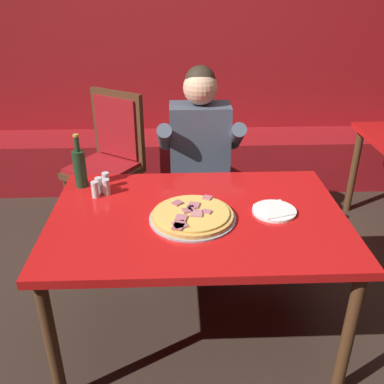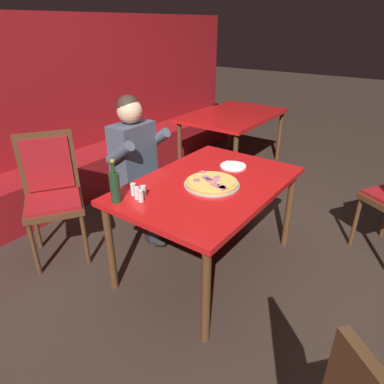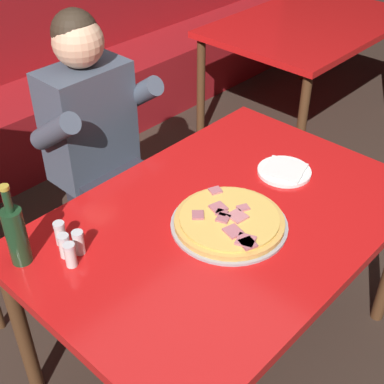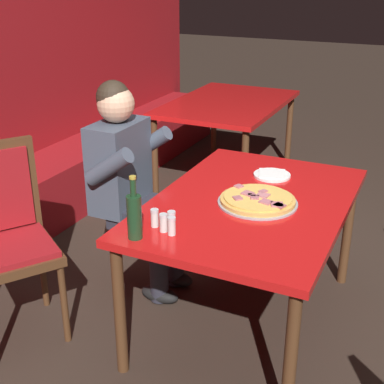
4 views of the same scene
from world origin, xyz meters
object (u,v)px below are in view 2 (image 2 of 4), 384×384
diner_seated_blue_shirt (141,163)px  dining_chair_far_right (52,189)px  shaker_red_pepper_flakes (137,194)px  background_dining_table (233,119)px  plate_white_paper (233,166)px  shaker_parmesan (133,190)px  shaker_black_pepper (143,192)px  pizza (212,183)px  beer_bottle (115,186)px  shaker_oregano (141,196)px  main_dining_table (209,191)px

diner_seated_blue_shirt → dining_chair_far_right: 0.75m
shaker_red_pepper_flakes → background_dining_table: (2.45, 0.66, -0.11)m
plate_white_paper → shaker_parmesan: (-0.84, 0.30, 0.03)m
shaker_black_pepper → shaker_red_pepper_flakes: bearing=153.8°
pizza → background_dining_table: (1.98, 0.95, -0.09)m
background_dining_table → shaker_red_pepper_flakes: bearing=-164.9°
shaker_parmesan → beer_bottle: bearing=169.6°
shaker_parmesan → dining_chair_far_right: (-0.11, 0.83, -0.18)m
pizza → plate_white_paper: bearing=6.9°
background_dining_table → shaker_oregano: bearing=-164.0°
pizza → shaker_oregano: size_ratio=4.70×
shaker_oregano → dining_chair_far_right: bearing=94.1°
beer_bottle → dining_chair_far_right: bearing=88.1°
shaker_parmesan → shaker_black_pepper: size_ratio=1.00×
shaker_black_pepper → shaker_oregano: bearing=-152.4°
shaker_oregano → plate_white_paper: bearing=-12.2°
shaker_red_pepper_flakes → background_dining_table: size_ratio=0.06×
shaker_parmesan → plate_white_paper: bearing=-19.5°
beer_bottle → shaker_parmesan: 0.15m
diner_seated_blue_shirt → beer_bottle: bearing=-147.8°
shaker_parmesan → shaker_oregano: size_ratio=1.00×
shaker_parmesan → background_dining_table: shaker_parmesan is taller
shaker_parmesan → diner_seated_blue_shirt: diner_seated_blue_shirt is taller
shaker_black_pepper → dining_chair_far_right: size_ratio=0.08×
beer_bottle → background_dining_table: (2.56, 0.58, -0.18)m
pizza → shaker_red_pepper_flakes: shaker_red_pepper_flakes is taller
shaker_black_pepper → diner_seated_blue_shirt: size_ratio=0.07×
diner_seated_blue_shirt → shaker_parmesan: bearing=-140.1°
plate_white_paper → shaker_oregano: 0.90m
main_dining_table → diner_seated_blue_shirt: size_ratio=1.10×
plate_white_paper → shaker_oregano: shaker_oregano is taller
pizza → shaker_oregano: bearing=153.9°
shaker_black_pepper → background_dining_table: shaker_black_pepper is taller
plate_white_paper → background_dining_table: size_ratio=0.15×
main_dining_table → diner_seated_blue_shirt: bearing=85.7°
pizza → diner_seated_blue_shirt: 0.79m
shaker_oregano → background_dining_table: size_ratio=0.06×
shaker_oregano → main_dining_table: bearing=-20.9°
beer_bottle → shaker_parmesan: bearing=-10.4°
main_dining_table → shaker_oregano: 0.56m
diner_seated_blue_shirt → pizza: bearing=-95.9°
shaker_red_pepper_flakes → plate_white_paper: bearing=-15.4°
main_dining_table → background_dining_table: (1.95, 0.90, -0.00)m
shaker_red_pepper_flakes → diner_seated_blue_shirt: size_ratio=0.07×
pizza → dining_chair_far_right: bearing=115.2°
beer_bottle → shaker_red_pepper_flakes: size_ratio=3.40×
shaker_parmesan → diner_seated_blue_shirt: bearing=39.9°
shaker_oregano → shaker_red_pepper_flakes: same height
shaker_red_pepper_flakes → main_dining_table: bearing=-26.0°
beer_bottle → plate_white_paper: bearing=-18.3°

